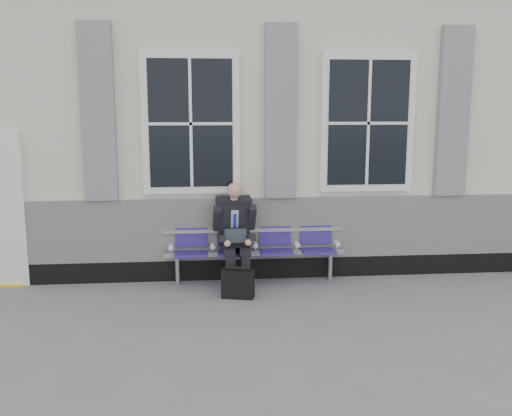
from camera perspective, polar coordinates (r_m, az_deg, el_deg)
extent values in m
plane|color=slate|center=(7.29, 11.03, -10.01)|extent=(70.00, 70.00, 0.00)
cube|color=silver|center=(10.26, 5.93, 7.94)|extent=(14.00, 4.00, 4.20)
cube|color=black|center=(8.59, 8.32, -5.75)|extent=(14.00, 0.10, 0.30)
cube|color=silver|center=(8.44, 8.44, -1.85)|extent=(14.00, 0.08, 0.90)
cube|color=gray|center=(8.12, -15.53, 9.16)|extent=(0.45, 0.14, 2.40)
cube|color=gray|center=(8.07, 2.47, 9.52)|extent=(0.45, 0.14, 2.40)
cube|color=gray|center=(8.76, 19.11, 9.03)|extent=(0.45, 0.14, 2.40)
cube|color=white|center=(8.02, -6.54, 8.38)|extent=(1.35, 0.10, 1.95)
cube|color=black|center=(7.97, -6.54, 8.37)|extent=(1.15, 0.02, 1.75)
cube|color=white|center=(8.35, 11.07, 8.33)|extent=(1.35, 0.10, 1.95)
cube|color=black|center=(8.30, 11.17, 8.32)|extent=(1.15, 0.02, 1.75)
cube|color=#9EA0A3|center=(8.15, -0.12, -4.54)|extent=(2.60, 0.07, 0.07)
cube|color=#9EA0A3|center=(8.20, -0.19, -2.23)|extent=(2.60, 0.05, 0.05)
cylinder|color=#9EA0A3|center=(8.19, -7.85, -6.20)|extent=(0.06, 0.06, 0.39)
cylinder|color=#9EA0A3|center=(8.38, 7.43, -5.81)|extent=(0.06, 0.06, 0.39)
cube|color=navy|center=(8.04, -6.49, -4.60)|extent=(0.46, 0.42, 0.07)
cube|color=navy|center=(8.18, -6.50, -2.47)|extent=(0.46, 0.10, 0.40)
cube|color=navy|center=(8.05, -2.20, -4.53)|extent=(0.46, 0.42, 0.07)
cube|color=navy|center=(8.19, -2.29, -2.39)|extent=(0.46, 0.10, 0.40)
cube|color=navy|center=(8.10, 2.05, -4.43)|extent=(0.46, 0.42, 0.07)
cube|color=navy|center=(8.24, 1.88, -2.31)|extent=(0.46, 0.10, 0.40)
cube|color=navy|center=(8.20, 6.23, -4.31)|extent=(0.46, 0.42, 0.07)
cube|color=navy|center=(8.34, 5.98, -2.22)|extent=(0.46, 0.10, 0.40)
cylinder|color=white|center=(8.06, -8.49, -3.89)|extent=(0.07, 0.12, 0.07)
cylinder|color=white|center=(8.04, -4.36, -3.82)|extent=(0.07, 0.12, 0.07)
cylinder|color=white|center=(8.07, -0.09, -3.74)|extent=(0.07, 0.12, 0.07)
cylinder|color=white|center=(8.15, 4.13, -3.64)|extent=(0.07, 0.12, 0.07)
cylinder|color=white|center=(8.26, 8.11, -3.52)|extent=(0.07, 0.12, 0.07)
cube|color=black|center=(7.79, -2.49, -8.15)|extent=(0.13, 0.27, 0.09)
cube|color=black|center=(7.81, -1.01, -8.07)|extent=(0.13, 0.27, 0.09)
cube|color=black|center=(7.78, -2.56, -6.61)|extent=(0.13, 0.14, 0.47)
cube|color=black|center=(7.81, -1.08, -6.55)|extent=(0.13, 0.14, 0.47)
cube|color=black|center=(7.92, -2.79, -4.10)|extent=(0.18, 0.47, 0.14)
cube|color=black|center=(7.94, -1.33, -4.05)|extent=(0.18, 0.47, 0.14)
cube|color=black|center=(8.05, -2.27, -1.42)|extent=(0.45, 0.38, 0.64)
cube|color=#ABC1E1|center=(7.93, -2.15, -1.45)|extent=(0.11, 0.10, 0.36)
cube|color=#252099|center=(7.92, -2.14, -1.61)|extent=(0.05, 0.08, 0.30)
cube|color=black|center=(7.96, -2.26, 0.67)|extent=(0.50, 0.28, 0.15)
cylinder|color=#D69786|center=(7.90, -2.21, 1.12)|extent=(0.11, 0.11, 0.10)
sphere|color=#D69786|center=(7.83, -2.16, 1.78)|extent=(0.21, 0.21, 0.21)
cube|color=black|center=(7.91, -3.92, -1.05)|extent=(0.12, 0.29, 0.38)
cube|color=black|center=(7.97, -0.45, -0.94)|extent=(0.12, 0.29, 0.38)
cube|color=black|center=(7.79, -3.46, -3.05)|extent=(0.12, 0.32, 0.14)
cube|color=black|center=(7.84, -0.52, -2.94)|extent=(0.12, 0.32, 0.14)
sphere|color=#D69786|center=(7.66, -2.89, -3.57)|extent=(0.09, 0.09, 0.09)
sphere|color=#D69786|center=(7.70, -0.79, -3.49)|extent=(0.09, 0.09, 0.09)
cube|color=black|center=(7.77, -1.92, -3.75)|extent=(0.35, 0.26, 0.02)
cube|color=black|center=(7.86, -2.04, -2.80)|extent=(0.34, 0.12, 0.21)
cube|color=black|center=(7.85, -2.03, -2.81)|extent=(0.31, 0.09, 0.18)
cube|color=black|center=(7.55, -1.81, -7.60)|extent=(0.45, 0.27, 0.37)
cylinder|color=black|center=(7.49, -1.82, -6.08)|extent=(0.34, 0.14, 0.07)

